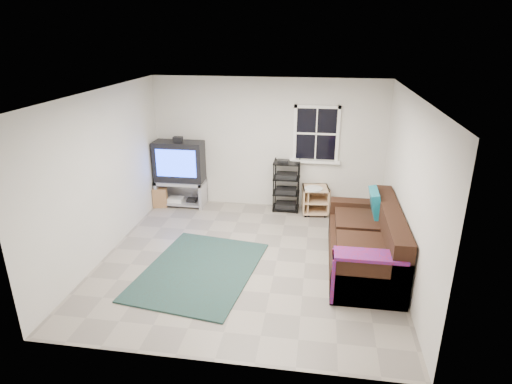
% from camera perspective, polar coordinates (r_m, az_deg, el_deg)
% --- Properties ---
extents(room, '(4.60, 4.62, 4.60)m').
position_cam_1_polar(room, '(8.42, 8.01, 7.21)').
color(room, gray).
rests_on(room, ground).
extents(tv_unit, '(0.99, 0.49, 1.45)m').
position_cam_1_polar(tv_unit, '(8.82, -10.12, 3.13)').
color(tv_unit, '#A7A6AE').
rests_on(tv_unit, ground).
extents(av_rack, '(0.52, 0.38, 1.04)m').
position_cam_1_polar(av_rack, '(8.57, 4.05, 0.44)').
color(av_rack, black).
rests_on(av_rack, ground).
extents(side_table_left, '(0.57, 0.57, 0.53)m').
position_cam_1_polar(side_table_left, '(8.60, 7.89, -0.82)').
color(side_table_left, '#D2AD81').
rests_on(side_table_left, ground).
extents(side_table_right, '(0.54, 0.55, 0.57)m').
position_cam_1_polar(side_table_right, '(8.53, 7.86, -0.78)').
color(side_table_right, '#D2AD81').
rests_on(side_table_right, ground).
extents(sofa, '(1.00, 2.27, 1.04)m').
position_cam_1_polar(sofa, '(6.76, 14.56, -6.83)').
color(sofa, black).
rests_on(sofa, ground).
extents(shag_rug, '(1.86, 2.37, 0.03)m').
position_cam_1_polar(shag_rug, '(6.64, -7.55, -10.31)').
color(shag_rug, black).
rests_on(shag_rug, ground).
extents(paper_bag, '(0.31, 0.22, 0.40)m').
position_cam_1_polar(paper_bag, '(9.00, -12.67, -0.74)').
color(paper_bag, olive).
rests_on(paper_bag, ground).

